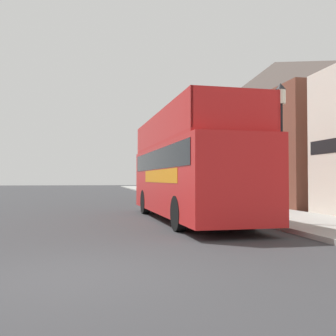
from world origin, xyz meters
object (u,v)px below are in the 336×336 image
at_px(parked_car_ahead_of_bus, 172,195).
at_px(lamp_post_nearest, 281,126).
at_px(lamp_post_second, 205,139).
at_px(tour_bus, 188,173).
at_px(lamp_post_third, 173,156).

distance_m(parked_car_ahead_of_bus, lamp_post_nearest, 10.22).
distance_m(parked_car_ahead_of_bus, lamp_post_second, 3.59).
relative_size(tour_bus, lamp_post_second, 1.92).
height_order(tour_bus, lamp_post_nearest, lamp_post_nearest).
bearing_deg(lamp_post_nearest, lamp_post_second, 89.99).
xyz_separation_m(parked_car_ahead_of_bus, lamp_post_second, (1.57, -1.07, 3.05)).
xyz_separation_m(tour_bus, lamp_post_second, (2.42, 6.03, 1.92)).
relative_size(tour_bus, parked_car_ahead_of_bus, 2.33).
bearing_deg(tour_bus, lamp_post_nearest, -49.58).
bearing_deg(lamp_post_third, parked_car_ahead_of_bus, -102.18).
bearing_deg(lamp_post_nearest, tour_bus, 132.33).
relative_size(lamp_post_nearest, lamp_post_second, 0.86).
xyz_separation_m(lamp_post_second, lamp_post_third, (0.08, 8.69, -0.39)).
relative_size(tour_bus, lamp_post_nearest, 2.24).
xyz_separation_m(parked_car_ahead_of_bus, lamp_post_third, (1.64, 7.62, 2.66)).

